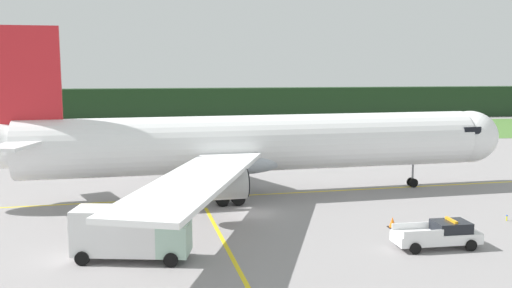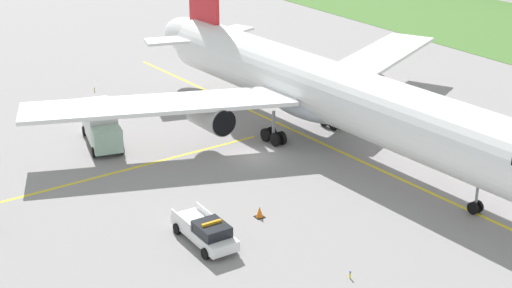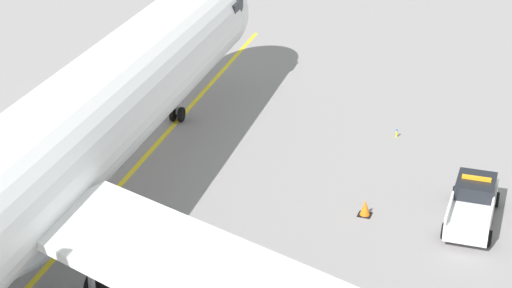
% 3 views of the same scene
% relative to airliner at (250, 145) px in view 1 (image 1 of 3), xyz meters
% --- Properties ---
extents(ground, '(320.00, 320.00, 0.00)m').
position_rel_airliner_xyz_m(ground, '(-0.58, -6.63, -4.84)').
color(ground, gray).
extents(grass_verge, '(320.00, 31.69, 0.04)m').
position_rel_airliner_xyz_m(grass_verge, '(-0.58, 50.72, -4.82)').
color(grass_verge, '#477231').
rests_on(grass_verge, ground).
extents(distant_tree_line, '(288.00, 4.47, 7.10)m').
position_rel_airliner_xyz_m(distant_tree_line, '(-0.58, 74.62, -1.29)').
color(distant_tree_line, '#1F361F').
rests_on(distant_tree_line, ground).
extents(taxiway_centerline_main, '(68.06, 5.17, 0.01)m').
position_rel_airliner_xyz_m(taxiway_centerline_main, '(0.59, 0.04, -4.84)').
color(taxiway_centerline_main, yellow).
rests_on(taxiway_centerline_main, ground).
extents(airliner, '(52.56, 47.74, 15.52)m').
position_rel_airliner_xyz_m(airliner, '(0.00, 0.00, 0.00)').
color(airliner, white).
rests_on(airliner, ground).
extents(ops_pickup_truck, '(5.83, 2.37, 1.94)m').
position_rel_airliner_xyz_m(ops_pickup_truck, '(10.53, -17.21, -3.94)').
color(ops_pickup_truck, white).
rests_on(ops_pickup_truck, ground).
extents(catering_truck, '(7.59, 3.85, 3.48)m').
position_rel_airliner_xyz_m(catering_truck, '(-10.04, -16.57, -3.07)').
color(catering_truck, '#A1C5B1').
rests_on(catering_truck, ground).
extents(apron_cone, '(0.66, 0.66, 0.82)m').
position_rel_airliner_xyz_m(apron_cone, '(9.22, -12.23, -4.44)').
color(apron_cone, black).
rests_on(apron_cone, ground).
extents(taxiway_edge_light_east, '(0.12, 0.12, 0.49)m').
position_rel_airliner_xyz_m(taxiway_edge_light_east, '(18.89, -11.82, -4.58)').
color(taxiway_edge_light_east, yellow).
rests_on(taxiway_edge_light_east, ground).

